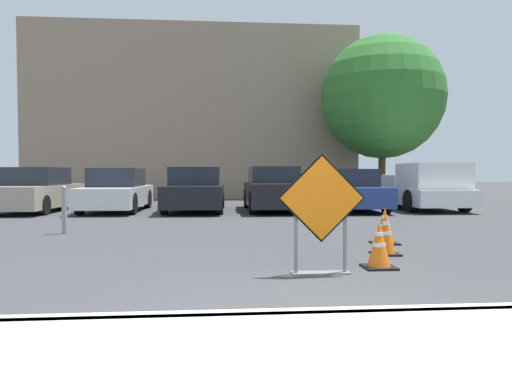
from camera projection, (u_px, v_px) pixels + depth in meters
ground_plane at (240, 218)px, 14.22m from camera, size 96.00×96.00×0.00m
sidewalk_strip at (342, 375)px, 3.09m from camera, size 24.56×2.37×0.14m
curb_lip at (306, 319)px, 4.27m from camera, size 24.56×0.20×0.14m
road_closed_sign at (321, 208)px, 6.41m from camera, size 1.14×0.20×1.56m
traffic_cone_nearest at (379, 246)px, 6.85m from camera, size 0.43×0.43×0.64m
traffic_cone_second at (386, 234)px, 7.96m from camera, size 0.42×0.42×0.69m
traffic_cone_third at (385, 226)px, 9.15m from camera, size 0.46×0.46×0.67m
parked_car_nearest at (36, 191)px, 16.58m from camera, size 2.07×4.64×1.47m
parked_car_second at (117, 191)px, 16.75m from camera, size 1.95×4.52×1.44m
parked_car_third at (195, 190)px, 16.85m from camera, size 2.05×4.67×1.48m
parked_car_fourth at (273, 190)px, 16.92m from camera, size 1.87×4.44×1.50m
parked_car_fifth at (350, 191)px, 17.10m from camera, size 2.01×4.46×1.42m
pickup_truck at (423, 189)px, 17.45m from camera, size 2.10×5.04×1.61m
bollard_nearest at (64, 208)px, 10.64m from camera, size 0.12×0.12×1.03m
building_facade_backdrop at (195, 116)px, 26.29m from camera, size 16.19×5.00×8.49m
street_tree_behind_lot at (383, 97)px, 22.45m from camera, size 5.54×5.54×7.46m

